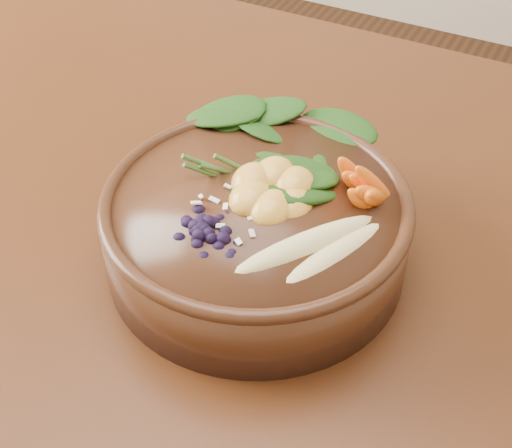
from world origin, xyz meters
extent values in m
plane|color=#381E0F|center=(0.00, 0.00, 0.00)|extent=(4.00, 4.00, 0.00)
cube|color=#492310|center=(0.00, 0.00, 0.73)|extent=(1.60, 0.90, 0.04)
cylinder|color=#482513|center=(0.28, -0.10, 0.79)|extent=(0.42, 0.42, 0.08)
ellipsoid|color=#E0CC84|center=(0.38, -0.13, 0.85)|extent=(0.09, 0.16, 0.03)
ellipsoid|color=#E0CC84|center=(0.35, -0.13, 0.85)|extent=(0.11, 0.15, 0.03)
camera|label=1|loc=(0.53, -0.58, 1.30)|focal=50.00mm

